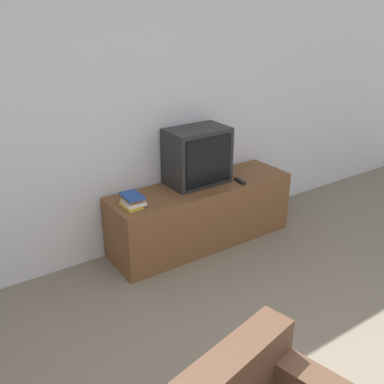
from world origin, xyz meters
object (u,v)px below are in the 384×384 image
(tv_stand, at_px, (201,214))
(television, at_px, (197,156))
(remote_on_stand, at_px, (240,181))
(book_stack, at_px, (133,201))

(tv_stand, relative_size, television, 3.18)
(tv_stand, height_order, remote_on_stand, remote_on_stand)
(book_stack, bearing_deg, tv_stand, 4.23)
(book_stack, height_order, remote_on_stand, book_stack)
(television, bearing_deg, tv_stand, -93.07)
(television, distance_m, book_stack, 0.77)
(television, bearing_deg, remote_on_stand, -33.28)
(book_stack, bearing_deg, television, 10.09)
(tv_stand, xyz_separation_m, book_stack, (-0.73, -0.05, 0.34))
(tv_stand, distance_m, television, 0.55)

